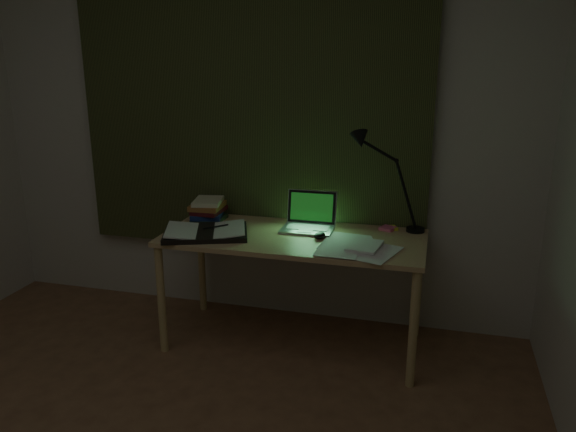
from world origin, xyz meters
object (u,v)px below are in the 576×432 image
book_stack (208,210)px  loose_papers (355,244)px  desk (293,290)px  desk_lamp (418,183)px  open_textbook (206,232)px  laptop (307,213)px

book_stack → loose_papers: bearing=-14.2°
desk → desk_lamp: size_ratio=2.56×
open_textbook → desk_lamp: bearing=-2.1°
open_textbook → desk_lamp: 1.23m
laptop → desk_lamp: 0.65m
loose_papers → desk_lamp: desk_lamp is taller
loose_papers → open_textbook: bearing=-178.1°
desk → open_textbook: open_textbook is taller
desk → desk_lamp: desk_lamp is taller
desk → laptop: bearing=63.8°
desk_lamp → loose_papers: bearing=-133.6°
loose_papers → laptop: bearing=147.3°
desk → book_stack: (-0.58, 0.15, 0.41)m
book_stack → desk_lamp: bearing=5.0°
desk → open_textbook: size_ratio=3.18×
desk_lamp → open_textbook: bearing=-164.8°
desk_lamp → book_stack: bearing=-177.9°
desk_lamp → laptop: bearing=-169.3°
loose_papers → book_stack: bearing=165.8°
desk → open_textbook: bearing=-166.5°
open_textbook → book_stack: book_stack is taller
loose_papers → desk_lamp: size_ratio=0.66×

